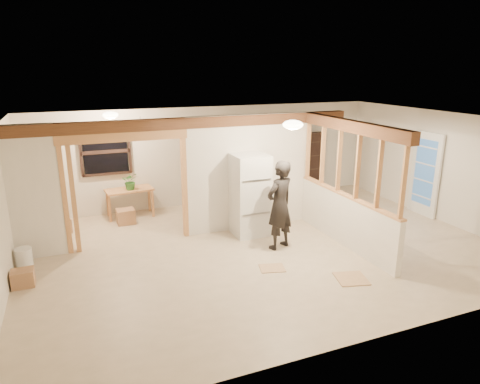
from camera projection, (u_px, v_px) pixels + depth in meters
name	position (u px, v px, depth m)	size (l,w,h in m)	color
floor	(263.00, 248.00, 8.50)	(9.00, 6.50, 0.01)	beige
ceiling	(265.00, 121.00, 7.80)	(9.00, 6.50, 0.01)	white
wall_back	(211.00, 156.00, 11.04)	(9.00, 0.01, 2.50)	silver
wall_front	(376.00, 253.00, 5.26)	(9.00, 0.01, 2.50)	silver
wall_right	(442.00, 167.00, 9.77)	(0.01, 6.50, 2.50)	silver
partition_left_stub	(34.00, 193.00, 7.76)	(0.90, 0.12, 2.50)	silver
partition_center	(249.00, 172.00, 9.29)	(2.80, 0.12, 2.50)	silver
doorway_frame	(128.00, 191.00, 8.40)	(2.46, 0.14, 2.20)	tan
header_beam_back	(194.00, 123.00, 8.54)	(7.00, 0.18, 0.22)	brown
header_beam_right	(351.00, 126.00, 8.05)	(0.18, 3.30, 0.22)	brown
pony_wall	(344.00, 220.00, 8.58)	(0.12, 3.20, 1.00)	silver
stud_partition	(348.00, 163.00, 8.25)	(0.14, 3.20, 1.32)	tan
window_back	(106.00, 152.00, 9.95)	(1.12, 0.10, 1.10)	black
french_door	(425.00, 174.00, 10.16)	(0.12, 0.86, 2.00)	white
ceiling_dome_main	(293.00, 125.00, 7.47)	(0.36, 0.36, 0.16)	#FFEABF
ceiling_dome_util	(110.00, 115.00, 8.95)	(0.32, 0.32, 0.14)	#FFEABF
hanging_bulb	(141.00, 133.00, 8.59)	(0.07, 0.07, 0.07)	#FFD88C
refrigerator	(250.00, 195.00, 8.98)	(0.71, 0.69, 1.73)	white
woman	(280.00, 205.00, 8.26)	(0.64, 0.42, 1.76)	black
work_table	(130.00, 203.00, 10.20)	(1.08, 0.54, 0.68)	tan
potted_plant	(131.00, 181.00, 9.98)	(0.37, 0.32, 0.41)	#357430
shop_vac	(43.00, 217.00, 9.26)	(0.51, 0.51, 0.67)	maroon
bookshelf	(308.00, 163.00, 11.97)	(0.85, 0.28, 1.71)	black
bucket	(24.00, 258.00, 7.60)	(0.29, 0.29, 0.36)	white
box_util_a	(126.00, 216.00, 9.77)	(0.39, 0.34, 0.34)	#A67650
box_util_b	(62.00, 226.00, 9.21)	(0.33, 0.33, 0.31)	#A67650
box_front	(23.00, 278.00, 6.97)	(0.35, 0.28, 0.28)	#A67650
floor_panel_near	(351.00, 279.00, 7.23)	(0.50, 0.50, 0.02)	tan
floor_panel_far	(272.00, 268.00, 7.61)	(0.44, 0.35, 0.01)	tan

